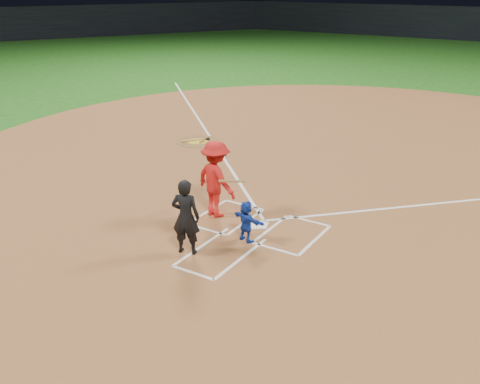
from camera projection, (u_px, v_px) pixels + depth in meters
The scene contains 13 objects.
ground at pixel (258, 225), 13.68m from camera, with size 120.00×120.00×0.00m, color #1A5314.
home_plate_dirt at pixel (346, 161), 18.40m from camera, with size 28.00×28.00×0.01m, color brown.
stadium_wall_left at pixel (12, 24), 52.56m from camera, with size 1.20×60.00×3.20m, color black.
home_plate at pixel (258, 225), 13.67m from camera, with size 0.60×0.60×0.02m, color silver.
on_deck_circle at pixel (197, 141), 20.59m from camera, with size 1.70×1.70×0.01m, color brown.
on_deck_logo at pixel (197, 141), 20.58m from camera, with size 0.80×0.80×0.00m, color gold.
on_deck_bat_a at pixel (204, 139), 20.69m from camera, with size 0.06×0.06×0.84m, color olive.
on_deck_bat_b at pixel (192, 140), 20.59m from camera, with size 0.06×0.06×0.84m, color #AA7D3E.
bat_weight_donut at pixel (208, 139), 20.79m from camera, with size 0.19×0.19×0.05m, color black.
catcher at pixel (246, 221), 12.69m from camera, with size 0.95×0.30×1.02m, color #1538AF.
umpire at pixel (186, 217), 12.00m from camera, with size 0.65×0.43×1.79m, color black.
chalk_markings at pixel (338, 167), 17.83m from camera, with size 28.35×17.32×0.01m.
batter_at_plate at pixel (216, 179), 13.87m from camera, with size 1.49×1.10×2.04m.
Camera 1 is at (6.15, -10.73, 5.93)m, focal length 40.00 mm.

